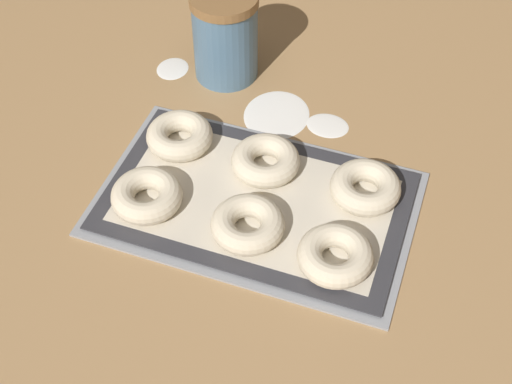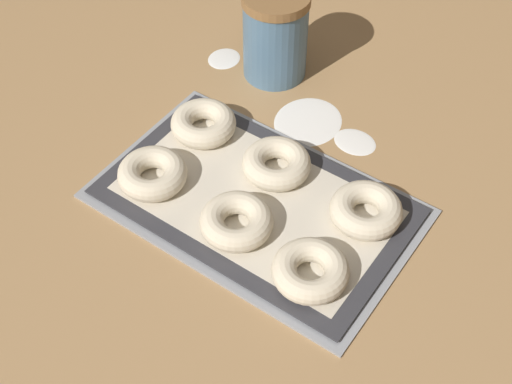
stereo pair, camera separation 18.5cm
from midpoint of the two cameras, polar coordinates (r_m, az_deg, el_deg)
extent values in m
plane|color=#A87F51|center=(1.03, 4.90, -2.41)|extent=(2.80, 2.80, 0.00)
cube|color=#93969B|center=(1.04, 5.03, -1.40)|extent=(0.46, 0.29, 0.01)
cube|color=#333338|center=(1.04, 5.04, -1.21)|extent=(0.44, 0.26, 0.00)
cube|color=beige|center=(1.04, 5.05, -1.20)|extent=(0.39, 0.22, 0.00)
torus|color=beige|center=(1.05, -3.39, 0.97)|extent=(0.10, 0.10, 0.03)
torus|color=beige|center=(0.99, 3.55, -2.83)|extent=(0.10, 0.10, 0.03)
torus|color=beige|center=(0.95, 9.95, -6.84)|extent=(0.10, 0.10, 0.03)
torus|color=beige|center=(1.12, 0.43, 5.06)|extent=(0.10, 0.10, 0.03)
torus|color=beige|center=(1.07, 6.59, 1.78)|extent=(0.10, 0.10, 0.03)
torus|color=beige|center=(1.03, 13.90, -1.96)|extent=(0.10, 0.10, 0.03)
cylinder|color=slate|center=(1.22, 5.94, 11.75)|extent=(0.11, 0.11, 0.14)
ellipsoid|color=white|center=(1.16, 12.48, 3.53)|extent=(0.07, 0.06, 0.00)
ellipsoid|color=white|center=(1.29, 1.55, 10.31)|extent=(0.06, 0.06, 0.00)
ellipsoid|color=white|center=(1.18, 8.68, 5.21)|extent=(0.11, 0.12, 0.00)
camera|label=1|loc=(0.09, -84.83, 5.89)|focal=50.00mm
camera|label=2|loc=(0.09, 95.17, -5.89)|focal=50.00mm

